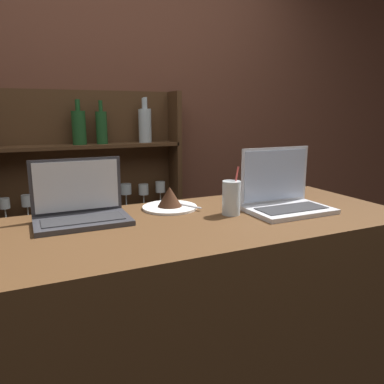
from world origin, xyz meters
name	(u,v)px	position (x,y,z in m)	size (l,w,h in m)	color
bar_counter	(176,356)	(0.00, 0.33, 0.54)	(1.83, 0.67, 1.08)	#4C3019
back_wall	(104,133)	(0.00, 1.49, 1.35)	(7.00, 0.06, 2.70)	brown
back_shelf	(91,214)	(-0.12, 1.41, 0.86)	(1.14, 0.18, 1.60)	#472D19
laptop_near	(81,207)	(-0.30, 0.50, 1.14)	(0.33, 0.20, 0.22)	#333338
laptop_far	(284,196)	(0.47, 0.32, 1.14)	(0.33, 0.21, 0.25)	silver
cake_plate	(170,201)	(0.06, 0.53, 1.12)	(0.23, 0.23, 0.09)	white
water_glass	(231,198)	(0.24, 0.35, 1.15)	(0.07, 0.07, 0.19)	silver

